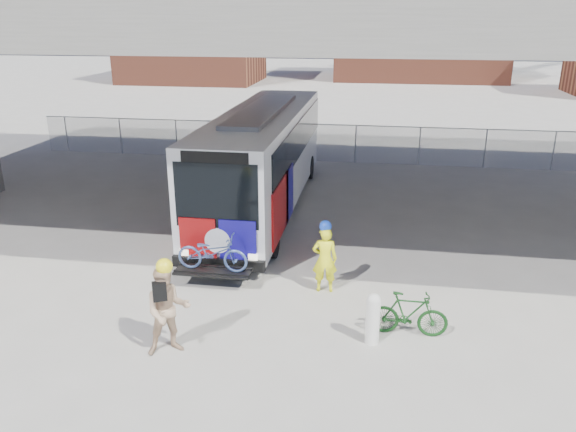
% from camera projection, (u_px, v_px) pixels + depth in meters
% --- Properties ---
extents(ground, '(160.00, 160.00, 0.00)m').
position_uv_depth(ground, '(299.00, 262.00, 16.25)').
color(ground, '#9E9991').
rests_on(ground, ground).
extents(bus, '(2.67, 12.92, 3.69)m').
position_uv_depth(bus, '(263.00, 152.00, 20.18)').
color(bus, silver).
rests_on(bus, ground).
extents(overpass, '(40.00, 16.00, 7.95)m').
position_uv_depth(overpass, '(319.00, 22.00, 17.76)').
color(overpass, '#605E59').
rests_on(overpass, ground).
extents(chainlink_fence, '(30.00, 0.06, 30.00)m').
position_uv_depth(chainlink_fence, '(335.00, 133.00, 26.92)').
color(chainlink_fence, gray).
rests_on(chainlink_fence, ground).
extents(brick_buildings, '(54.00, 22.00, 12.00)m').
position_uv_depth(brick_buildings, '(376.00, 29.00, 59.04)').
color(brick_buildings, brown).
rests_on(brick_buildings, ground).
extents(bollard, '(0.31, 0.31, 1.18)m').
position_uv_depth(bollard, '(373.00, 317.00, 12.07)').
color(bollard, silver).
rests_on(bollard, ground).
extents(cyclist_hivis, '(0.69, 0.50, 1.94)m').
position_uv_depth(cyclist_hivis, '(325.00, 258.00, 14.28)').
color(cyclist_hivis, '#FDFF1A').
rests_on(cyclist_hivis, ground).
extents(cyclist_tan, '(1.19, 1.09, 2.16)m').
position_uv_depth(cyclist_tan, '(168.00, 309.00, 11.60)').
color(cyclist_tan, tan).
rests_on(cyclist_tan, ground).
extents(bike_parked, '(1.73, 0.50, 1.04)m').
position_uv_depth(bike_parked, '(409.00, 314.00, 12.40)').
color(bike_parked, '#143F16').
rests_on(bike_parked, ground).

